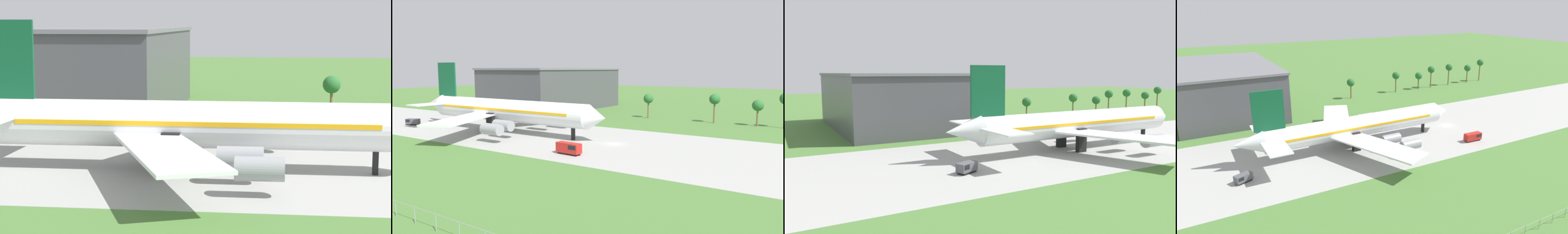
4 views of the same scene
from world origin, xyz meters
The scene contains 2 objects.
jet_airliner centered at (-36.55, -1.10, 6.21)m, with size 69.56×55.85×20.22m.
terminal_building centered at (-65.52, 58.68, 9.28)m, with size 36.72×61.20×18.52m.
Camera 1 is at (-24.05, -94.22, 20.06)m, focal length 65.00 mm.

